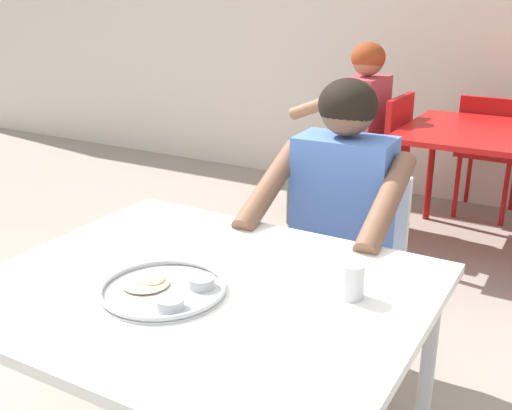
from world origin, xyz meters
TOP-DOWN VIEW (x-y plane):
  - table_foreground at (0.08, -0.02)m, footprint 1.14×0.95m
  - thali_tray at (0.02, -0.10)m, footprint 0.33×0.33m
  - drinking_cup at (0.44, 0.11)m, footprint 0.06×0.06m
  - chair_foreground at (0.15, 0.89)m, footprint 0.41×0.42m
  - diner_foreground at (0.16, 0.68)m, footprint 0.51×0.57m
  - table_background_red at (0.34, 2.37)m, footprint 0.85×0.92m
  - chair_red_left at (-0.25, 2.37)m, footprint 0.44×0.44m
  - chair_red_far at (0.29, 2.99)m, footprint 0.40×0.45m
  - patron_background at (-0.45, 2.37)m, footprint 0.57×0.51m

SIDE VIEW (x-z plane):
  - chair_foreground at x=0.15m, z-range 0.07..0.88m
  - chair_red_far at x=0.29m, z-range 0.08..0.91m
  - chair_red_left at x=-0.25m, z-range 0.07..0.95m
  - table_background_red at x=0.34m, z-range 0.28..1.02m
  - table_foreground at x=0.08m, z-range 0.31..1.06m
  - patron_background at x=-0.45m, z-range 0.12..1.30m
  - diner_foreground at x=0.16m, z-range 0.12..1.32m
  - thali_tray at x=0.02m, z-range 0.75..0.78m
  - drinking_cup at x=0.44m, z-range 0.75..0.85m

